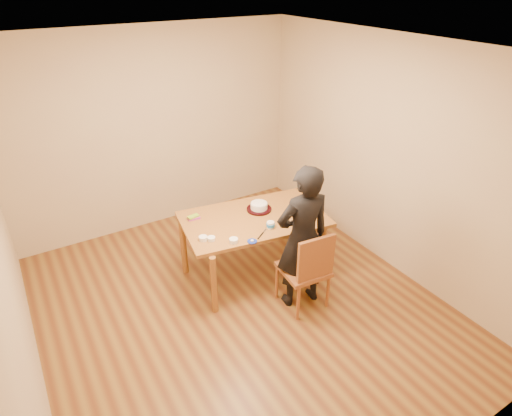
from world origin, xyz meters
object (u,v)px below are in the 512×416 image
cake_plate (259,209)px  dining_table (254,219)px  person (303,238)px  cake (259,206)px  dining_chair (303,269)px

cake_plate → dining_table: bearing=-141.0°
cake_plate → person: (0.01, -0.85, 0.06)m
cake_plate → cake: (0.00, 0.00, 0.04)m
person → cake_plate: bearing=-81.3°
cake → person: (0.01, -0.85, 0.02)m
dining_table → cake: cake is taller
dining_chair → cake_plate: cake_plate is taller
dining_table → person: size_ratio=0.99×
dining_table → cake_plate: (0.14, 0.12, 0.03)m
cake_plate → cake: 0.04m
dining_table → cake: (0.14, 0.12, 0.07)m
cake_plate → cake: cake is taller
dining_table → dining_chair: size_ratio=3.51×
dining_chair → person: 0.37m
dining_table → cake: bearing=48.1°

